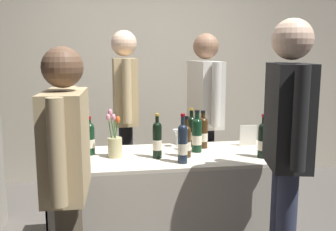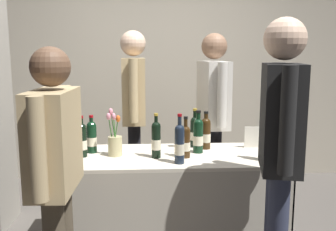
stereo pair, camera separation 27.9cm
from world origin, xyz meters
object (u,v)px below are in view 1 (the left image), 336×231
Objects in this scene: featured_wine_bottle at (186,141)px; taster_foreground_right at (67,165)px; wine_glass_near_vendor at (177,134)px; flower_vase at (115,144)px; tasting_table at (168,185)px; display_bottle_0 at (90,138)px; vendor_presenter at (205,106)px.

taster_foreground_right is (-0.78, -0.64, 0.05)m from featured_wine_bottle.
wine_glass_near_vendor is 1.22m from taster_foreground_right.
flower_vase is (-0.51, -0.23, -0.00)m from wine_glass_near_vendor.
display_bottle_0 is (-0.58, 0.10, 0.36)m from tasting_table.
wine_glass_near_vendor is 0.09× the size of vendor_presenter.
wine_glass_near_vendor is 0.41× the size of flower_vase.
taster_foreground_right is (-0.66, -0.72, 0.41)m from tasting_table.
vendor_presenter is at bearing 55.35° from tasting_table.
taster_foreground_right reaches higher than display_bottle_0.
taster_foreground_right is (-0.26, -0.72, 0.07)m from flower_vase.
wine_glass_near_vendor is (-0.01, 0.30, -0.02)m from featured_wine_bottle.
featured_wine_bottle is at bearing -14.10° from display_bottle_0.
taster_foreground_right is (-1.11, -1.37, -0.09)m from vendor_presenter.
tasting_table is 0.69m from display_bottle_0.
wine_glass_near_vendor is 0.57m from vendor_presenter.
featured_wine_bottle is (0.12, -0.08, 0.36)m from tasting_table.
vendor_presenter is at bearing 51.49° from wine_glass_near_vendor.
featured_wine_bottle is 0.86× the size of flower_vase.
featured_wine_bottle is 0.73m from display_bottle_0.
flower_vase is at bearing -155.77° from wine_glass_near_vendor.
flower_vase is at bearing -18.41° from taster_foreground_right.
display_bottle_0 is at bearing 150.65° from flower_vase.
wine_glass_near_vendor reaches higher than tasting_table.
vendor_presenter is (1.03, 0.56, 0.14)m from display_bottle_0.
flower_vase is 0.77m from taster_foreground_right.
vendor_presenter is 1.77m from taster_foreground_right.
featured_wine_bottle is at bearing -48.80° from taster_foreground_right.
tasting_table is at bearing -9.77° from display_bottle_0.
featured_wine_bottle is at bearing -31.81° from tasting_table.
display_bottle_0 is 0.82m from taster_foreground_right.
vendor_presenter reaches higher than display_bottle_0.
display_bottle_0 is 0.17× the size of vendor_presenter.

